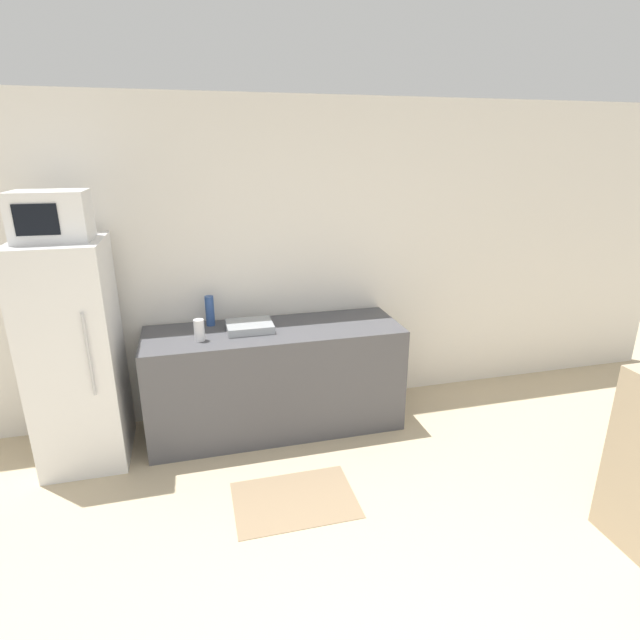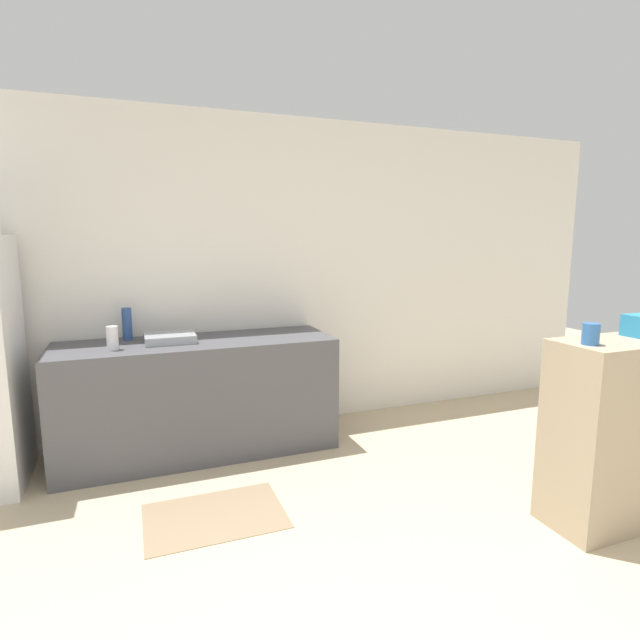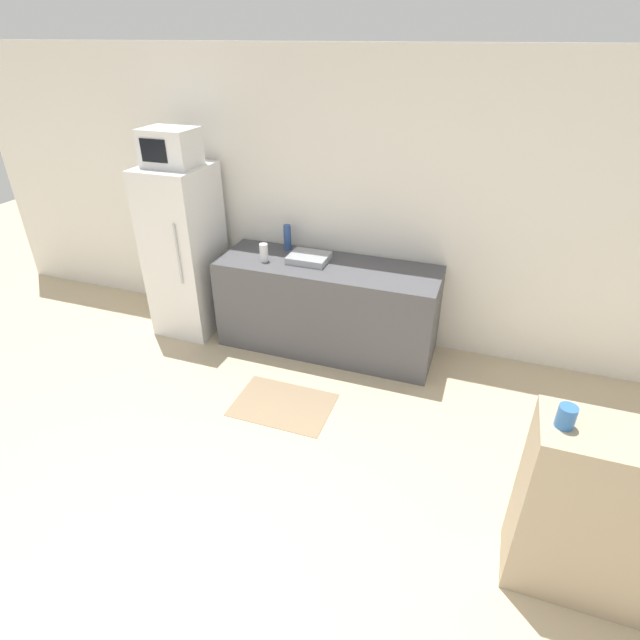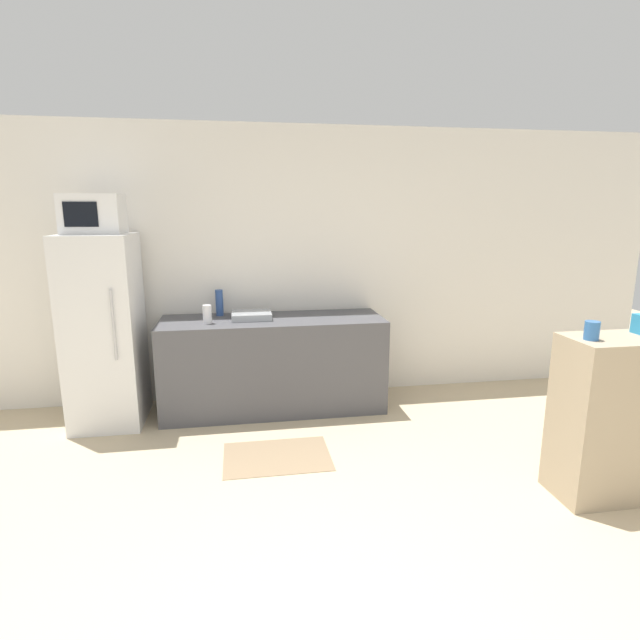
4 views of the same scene
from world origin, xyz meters
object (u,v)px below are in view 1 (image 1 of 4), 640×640
at_px(refrigerator, 75,355).
at_px(bottle_tall, 210,311).
at_px(bottle_short, 199,330).
at_px(microwave, 51,216).

xyz_separation_m(refrigerator, bottle_tall, (0.96, 0.28, 0.16)).
height_order(refrigerator, bottle_short, refrigerator).
relative_size(microwave, bottle_short, 2.80).
bearing_deg(refrigerator, bottle_short, -2.88).
height_order(bottle_tall, bottle_short, bottle_tall).
distance_m(refrigerator, bottle_tall, 1.01).
relative_size(bottle_tall, bottle_short, 1.49).
xyz_separation_m(refrigerator, microwave, (-0.00, -0.00, 0.98)).
relative_size(refrigerator, microwave, 3.58).
bearing_deg(bottle_short, bottle_tall, 73.77).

